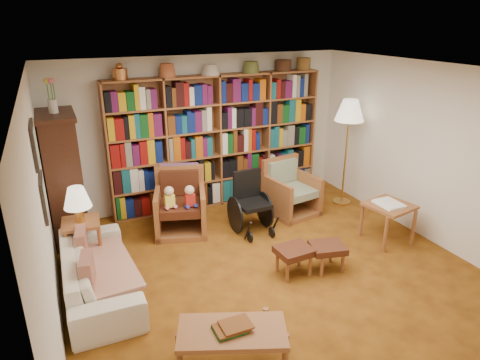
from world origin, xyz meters
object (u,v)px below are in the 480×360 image
side_table_lamp (82,232)px  coffee_table (232,334)px  sofa (99,271)px  armchair_leather (179,205)px  armchair_sage (289,192)px  footstool_a (294,253)px  wheelchair (250,204)px  side_table_papers (389,210)px  footstool_b (327,249)px  floor_lamp (349,115)px

side_table_lamp → coffee_table: side_table_lamp is taller
sofa → armchair_leather: bearing=-47.3°
sofa → armchair_sage: size_ratio=2.17×
sofa → coffee_table: 1.95m
sofa → coffee_table: sofa is taller
armchair_sage → footstool_a: (-0.89, -1.67, -0.04)m
armchair_leather → wheelchair: bearing=-25.6°
side_table_papers → footstool_b: 1.29m
side_table_papers → floor_lamp: bearing=79.8°
armchair_leather → footstool_a: armchair_leather is taller
sofa → armchair_sage: bearing=-70.9°
side_table_lamp → wheelchair: size_ratio=0.69×
coffee_table → armchair_leather: bearing=83.1°
footstool_a → coffee_table: (-1.30, -1.09, 0.05)m
footstool_a → coffee_table: coffee_table is taller
wheelchair → footstool_a: bearing=-91.2°
footstool_a → armchair_sage: bearing=61.8°
armchair_sage → side_table_papers: (0.78, -1.46, 0.15)m
armchair_sage → wheelchair: bearing=-158.8°
wheelchair → coffee_table: 2.76m
armchair_leather → coffee_table: armchair_leather is taller
armchair_sage → armchair_leather: bearing=175.8°
footstool_b → armchair_sage: bearing=75.4°
armchair_leather → footstool_b: armchair_leather is taller
armchair_leather → coffee_table: bearing=-96.9°
floor_lamp → footstool_b: floor_lamp is taller
armchair_leather → side_table_papers: bearing=-31.2°
sofa → armchair_sage: (3.17, 1.07, 0.06)m
sofa → footstool_a: (2.28, -0.60, 0.02)m
floor_lamp → footstool_a: floor_lamp is taller
floor_lamp → side_table_papers: 1.76m
side_table_lamp → footstool_b: (2.82, -1.37, -0.19)m
side_table_lamp → floor_lamp: size_ratio=0.35×
sofa → side_table_lamp: side_table_lamp is taller
footstool_b → wheelchair: bearing=106.1°
coffee_table → footstool_b: bearing=29.9°
side_table_papers → footstool_a: side_table_papers is taller
coffee_table → side_table_lamp: bearing=114.4°
footstool_b → sofa: bearing=165.7°
wheelchair → side_table_papers: (1.65, -1.12, 0.07)m
side_table_papers → wheelchair: bearing=145.7°
floor_lamp → footstool_b: (-1.48, -1.67, -1.27)m
side_table_lamp → armchair_leather: 1.52m
side_table_lamp → floor_lamp: floor_lamp is taller
armchair_sage → side_table_papers: 1.66m
floor_lamp → footstool_a: bearing=-140.5°
side_table_lamp → armchair_leather: bearing=20.0°
armchair_sage → coffee_table: bearing=-128.6°
armchair_sage → sofa: bearing=-161.4°
wheelchair → footstool_b: wheelchair is taller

